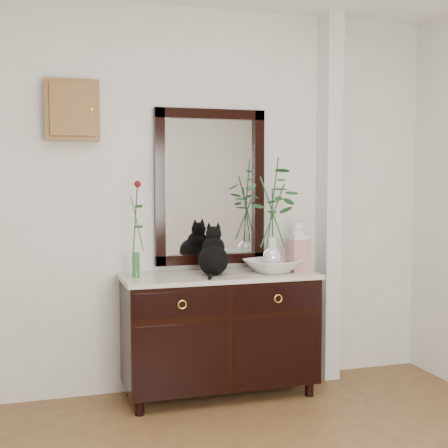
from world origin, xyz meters
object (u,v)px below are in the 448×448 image
object	(u,v)px
sideboard	(220,328)
lotus_bowl	(272,266)
ginger_jar	(298,245)
cat	(213,250)

from	to	relation	value
sideboard	lotus_bowl	xyz separation A→B (m)	(0.37, -0.03, 0.42)
sideboard	ginger_jar	size ratio (longest dim) A/B	3.70
cat	lotus_bowl	size ratio (longest dim) A/B	0.92
ginger_jar	lotus_bowl	bearing A→B (deg)	-178.19
cat	ginger_jar	bearing A→B (deg)	17.00
cat	ginger_jar	distance (m)	0.62
lotus_bowl	ginger_jar	bearing A→B (deg)	1.81
sideboard	lotus_bowl	size ratio (longest dim) A/B	3.68
lotus_bowl	ginger_jar	distance (m)	0.24
sideboard	ginger_jar	xyz separation A→B (m)	(0.57, -0.02, 0.56)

